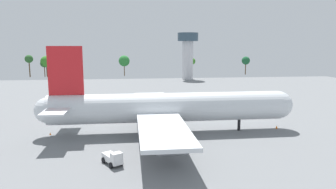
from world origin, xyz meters
TOP-DOWN VIEW (x-y plane):
  - ground_plane at (0.00, 0.00)m, footprint 238.90×238.90m
  - cargo_airplane at (-0.07, 0.00)m, footprint 59.72×54.37m
  - cargo_loader at (-6.69, 35.49)m, footprint 5.23×5.00m
  - fuel_truck at (-11.70, -18.45)m, footprint 3.88×4.93m
  - safety_cone_nose at (26.88, 0.32)m, footprint 0.56×0.56m
  - safety_cone_tail at (-26.88, 1.36)m, footprint 0.41×0.41m
  - control_tower at (25.55, 113.27)m, footprint 12.13×12.13m
  - tree_line_backdrop at (-16.12, 137.60)m, footprint 148.92×7.19m

SIDE VIEW (x-z plane):
  - ground_plane at x=0.00m, z-range 0.00..0.00m
  - safety_cone_tail at x=-26.88m, z-range 0.00..0.58m
  - safety_cone_nose at x=26.88m, z-range 0.00..0.80m
  - cargo_loader at x=-6.69m, z-range 0.11..2.19m
  - fuel_truck at x=-11.70m, z-range -0.07..2.44m
  - cargo_airplane at x=-0.07m, z-range -4.13..15.91m
  - tree_line_backdrop at x=-16.12m, z-range 2.55..16.67m
  - control_tower at x=25.55m, z-range 3.57..31.06m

